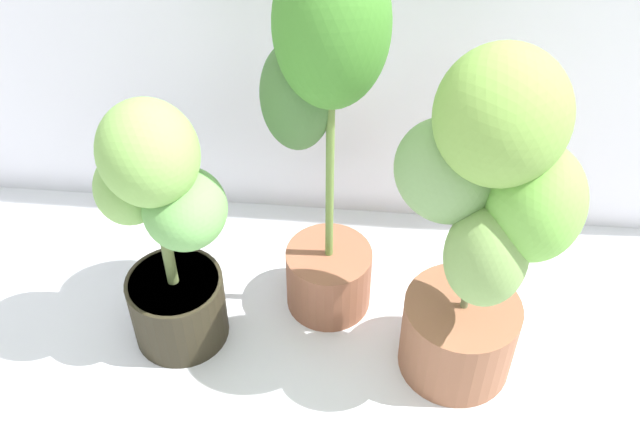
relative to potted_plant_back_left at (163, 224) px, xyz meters
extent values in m
cylinder|color=#2D2719|center=(0.00, 0.00, -0.28)|extent=(0.23, 0.23, 0.19)
cylinder|color=#3D3724|center=(0.00, 0.00, -0.19)|extent=(0.21, 0.21, 0.02)
cylinder|color=olive|center=(0.00, 0.00, 0.03)|extent=(0.03, 0.03, 0.43)
ellipsoid|color=#7AAA4F|center=(0.00, 0.00, 0.20)|extent=(0.30, 0.31, 0.22)
ellipsoid|color=#7CAC54|center=(-0.06, 0.02, 0.09)|extent=(0.17, 0.19, 0.16)
ellipsoid|color=#68A454|center=(0.06, -0.02, 0.07)|extent=(0.22, 0.24, 0.17)
cylinder|color=brown|center=(0.35, 0.14, -0.28)|extent=(0.21, 0.21, 0.17)
cylinder|color=#462D17|center=(0.35, 0.14, -0.20)|extent=(0.20, 0.20, 0.02)
cylinder|color=olive|center=(0.35, 0.14, 0.16)|extent=(0.02, 0.02, 0.70)
ellipsoid|color=#407F2B|center=(0.35, 0.14, 0.42)|extent=(0.27, 0.28, 0.35)
ellipsoid|color=#456D38|center=(0.28, 0.16, 0.24)|extent=(0.19, 0.18, 0.26)
cylinder|color=brown|center=(0.67, -0.03, -0.27)|extent=(0.27, 0.27, 0.21)
cylinder|color=#49281C|center=(0.67, -0.03, -0.17)|extent=(0.24, 0.24, 0.02)
cylinder|color=#68714B|center=(0.67, -0.03, 0.13)|extent=(0.02, 0.02, 0.59)
ellipsoid|color=#76A144|center=(0.67, -0.03, 0.35)|extent=(0.31, 0.31, 0.27)
ellipsoid|color=#739A5A|center=(0.59, 0.00, 0.20)|extent=(0.28, 0.27, 0.22)
ellipsoid|color=#72B246|center=(0.75, -0.05, 0.18)|extent=(0.20, 0.22, 0.25)
ellipsoid|color=#799E53|center=(0.68, -0.10, 0.07)|extent=(0.21, 0.22, 0.23)
camera|label=1|loc=(0.45, -1.14, 1.12)|focal=41.99mm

